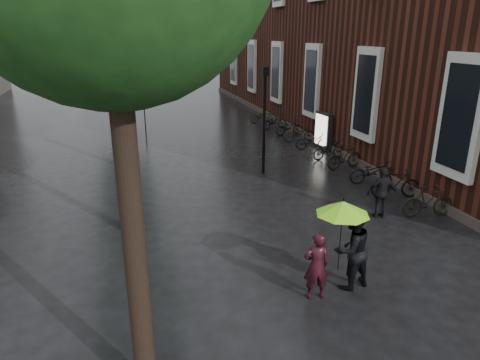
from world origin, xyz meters
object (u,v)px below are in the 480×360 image
object	(u,v)px
person_burgundy	(316,266)
parked_bicycles	(320,145)
lamp_post	(264,111)
person_black	(352,249)
pedestrian_walking	(382,193)
ad_lightbox	(323,131)

from	to	relation	value
person_burgundy	parked_bicycles	bearing A→B (deg)	-110.28
person_burgundy	lamp_post	size ratio (longest dim) A/B	0.37
person_black	person_burgundy	bearing A→B (deg)	-0.87
person_black	pedestrian_walking	xyz separation A→B (m)	(2.79, 3.08, -0.13)
pedestrian_walking	person_burgundy	bearing A→B (deg)	48.70
person_burgundy	person_black	distance (m)	0.94
person_black	ad_lightbox	xyz separation A→B (m)	(4.73, 10.87, -0.04)
person_burgundy	ad_lightbox	bearing A→B (deg)	-110.77
ad_lightbox	person_burgundy	bearing A→B (deg)	-122.65
person_black	parked_bicycles	world-z (taller)	person_black
person_burgundy	person_black	size ratio (longest dim) A/B	0.82
person_burgundy	ad_lightbox	xyz separation A→B (m)	(5.63, 11.04, 0.12)
person_black	pedestrian_walking	size ratio (longest dim) A/B	1.16
person_black	pedestrian_walking	distance (m)	4.16
person_black	ad_lightbox	bearing A→B (deg)	-125.30
pedestrian_walking	parked_bicycles	xyz separation A→B (m)	(1.39, 6.92, -0.34)
person_burgundy	parked_bicycles	world-z (taller)	person_burgundy
person_black	ad_lightbox	distance (m)	11.85
ad_lightbox	lamp_post	world-z (taller)	lamp_post
parked_bicycles	person_burgundy	bearing A→B (deg)	-116.54
person_black	pedestrian_walking	bearing A→B (deg)	-143.90
parked_bicycles	lamp_post	size ratio (longest dim) A/B	3.77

